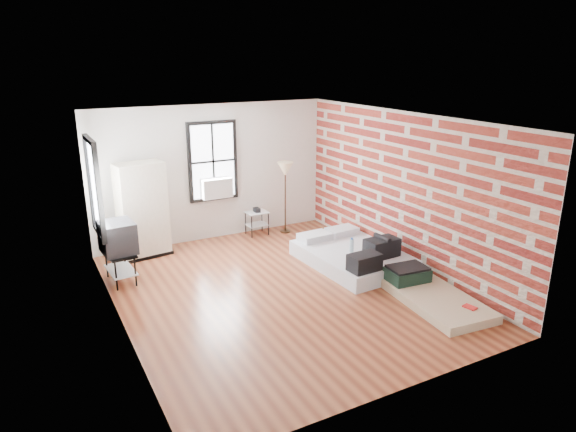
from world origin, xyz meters
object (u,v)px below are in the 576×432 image
mattress_main (355,255)px  wardrobe (142,210)px  mattress_bare (429,293)px  floor_lamp (285,173)px  tv_stand (118,239)px  side_table (257,217)px

mattress_main → wardrobe: size_ratio=1.19×
mattress_main → mattress_bare: size_ratio=1.16×
floor_lamp → tv_stand: size_ratio=1.45×
tv_stand → mattress_main: bearing=-21.9°
mattress_bare → wardrobe: 5.42m
mattress_bare → side_table: (-1.09, 4.13, 0.28)m
mattress_bare → side_table: bearing=110.3°
wardrobe → floor_lamp: bearing=-9.3°
side_table → mattress_main: bearing=-69.4°
wardrobe → side_table: (2.41, 0.07, -0.51)m
tv_stand → floor_lamp: bearing=10.5°
mattress_bare → wardrobe: (-3.50, 4.06, 0.79)m
tv_stand → mattress_bare: bearing=-40.2°
mattress_bare → mattress_main: bearing=101.9°
wardrobe → floor_lamp: (3.03, -0.07, 0.42)m
wardrobe → side_table: bearing=-6.2°
floor_lamp → tv_stand: bearing=-165.4°
side_table → tv_stand: size_ratio=0.56×
mattress_bare → wardrobe: wardrobe is taller
mattress_main → tv_stand: 4.20m
mattress_bare → tv_stand: tv_stand is taller
side_table → wardrobe: bearing=-178.3°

